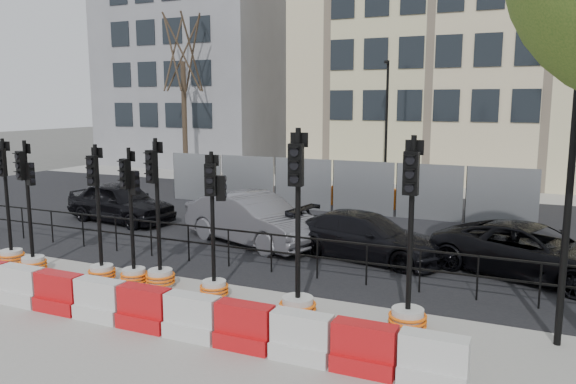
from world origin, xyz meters
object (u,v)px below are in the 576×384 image
at_px(lamp_post_near, 572,160).
at_px(traffic_signal_a, 10,240).
at_px(traffic_signal_d, 133,253).
at_px(car_a, 121,202).
at_px(car_c, 366,236).
at_px(traffic_signal_h, 408,293).

height_order(lamp_post_near, traffic_signal_a, lamp_post_near).
height_order(traffic_signal_a, traffic_signal_d, traffic_signal_a).
relative_size(traffic_signal_d, car_a, 0.73).
relative_size(traffic_signal_d, car_c, 0.70).
distance_m(car_a, car_c, 9.13).
distance_m(traffic_signal_a, car_c, 9.22).
xyz_separation_m(lamp_post_near, traffic_signal_h, (-2.50, -0.44, -2.48)).
distance_m(traffic_signal_a, traffic_signal_h, 10.22).
height_order(traffic_signal_h, car_a, traffic_signal_h).
bearing_deg(lamp_post_near, traffic_signal_a, -178.34).
xyz_separation_m(lamp_post_near, traffic_signal_d, (-8.80, -0.36, -2.47)).
bearing_deg(traffic_signal_h, car_c, 116.72).
xyz_separation_m(traffic_signal_a, traffic_signal_d, (3.92, 0.01, 0.08)).
height_order(traffic_signal_a, car_c, traffic_signal_a).
bearing_deg(traffic_signal_a, car_a, 84.76).
bearing_deg(car_c, traffic_signal_d, 144.59).
distance_m(traffic_signal_h, car_c, 4.80).
bearing_deg(traffic_signal_d, car_c, 61.72).
height_order(traffic_signal_a, car_a, traffic_signal_a).
bearing_deg(car_c, lamp_post_near, -121.03).
distance_m(traffic_signal_d, car_a, 7.13).
relative_size(car_a, car_c, 0.96).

